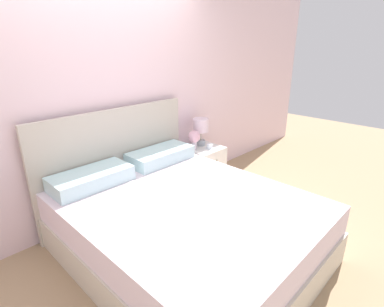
# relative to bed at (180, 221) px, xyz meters

# --- Properties ---
(ground_plane) EXTENTS (12.00, 12.00, 0.00)m
(ground_plane) POSITION_rel_bed_xyz_m (0.00, 1.00, -0.30)
(ground_plane) COLOR tan
(wall_back) EXTENTS (8.00, 0.06, 2.60)m
(wall_back) POSITION_rel_bed_xyz_m (0.00, 1.07, 1.00)
(wall_back) COLOR silver
(wall_back) RESTS_ON ground_plane
(bed) EXTENTS (1.79, 2.15, 1.18)m
(bed) POSITION_rel_bed_xyz_m (0.00, 0.00, 0.00)
(bed) COLOR beige
(bed) RESTS_ON ground_plane
(nightstand) EXTENTS (0.45, 0.46, 0.53)m
(nightstand) POSITION_rel_bed_xyz_m (1.15, 0.76, -0.03)
(nightstand) COLOR white
(nightstand) RESTS_ON ground_plane
(table_lamp) EXTENTS (0.20, 0.20, 0.36)m
(table_lamp) POSITION_rel_bed_xyz_m (1.20, 0.85, 0.47)
(table_lamp) COLOR #A8B2BC
(table_lamp) RESTS_ON nightstand
(flower_vase) EXTENTS (0.15, 0.15, 0.25)m
(flower_vase) POSITION_rel_bed_xyz_m (1.01, 0.78, 0.39)
(flower_vase) COLOR silver
(flower_vase) RESTS_ON nightstand
(teacup) EXTENTS (0.12, 0.12, 0.06)m
(teacup) POSITION_rel_bed_xyz_m (1.17, 0.67, 0.26)
(teacup) COLOR white
(teacup) RESTS_ON nightstand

